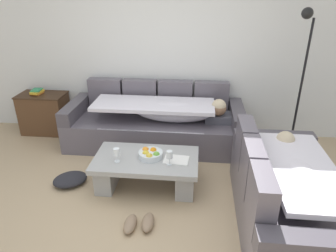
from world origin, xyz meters
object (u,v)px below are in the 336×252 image
at_px(side_cabinet, 45,113).
at_px(crumpled_garment, 70,179).
at_px(fruit_bowl, 150,154).
at_px(open_magazine, 176,160).
at_px(wine_glass_near_right, 169,155).
at_px(coffee_table, 146,168).
at_px(wine_glass_near_left, 116,153).
at_px(floor_lamp, 300,74).
at_px(pair_of_shoes, 139,223).
at_px(couch_along_wall, 158,123).
at_px(book_stack_on_cabinet, 37,92).
at_px(couch_near_window, 286,196).

xyz_separation_m(side_cabinet, crumpled_garment, (0.94, -1.37, -0.26)).
xyz_separation_m(fruit_bowl, open_magazine, (0.30, -0.03, -0.04)).
distance_m(wine_glass_near_right, side_cabinet, 2.58).
height_order(open_magazine, crumpled_garment, open_magazine).
xyz_separation_m(coffee_table, crumpled_garment, (-0.92, -0.07, -0.18)).
xyz_separation_m(coffee_table, wine_glass_near_left, (-0.31, -0.12, 0.26)).
xyz_separation_m(coffee_table, floor_lamp, (1.90, 1.12, 0.88)).
bearing_deg(wine_glass_near_right, pair_of_shoes, -112.40).
xyz_separation_m(wine_glass_near_left, pair_of_shoes, (0.35, -0.58, -0.45)).
xyz_separation_m(couch_along_wall, wine_glass_near_left, (-0.30, -1.20, 0.17)).
bearing_deg(side_cabinet, pair_of_shoes, -46.44).
distance_m(couch_along_wall, book_stack_on_cabinet, 1.97).
distance_m(coffee_table, open_magazine, 0.38).
height_order(coffee_table, fruit_bowl, fruit_bowl).
distance_m(coffee_table, book_stack_on_cabinet, 2.38).
distance_m(coffee_table, fruit_bowl, 0.19).
height_order(pair_of_shoes, crumpled_garment, crumpled_garment).
height_order(couch_near_window, crumpled_garment, couch_near_window).
bearing_deg(couch_near_window, pair_of_shoes, 98.14).
bearing_deg(crumpled_garment, side_cabinet, 124.50).
xyz_separation_m(open_magazine, pair_of_shoes, (-0.31, -0.68, -0.34)).
bearing_deg(fruit_bowl, floor_lamp, 30.88).
xyz_separation_m(side_cabinet, floor_lamp, (3.77, -0.18, 0.80)).
bearing_deg(coffee_table, floor_lamp, 30.52).
bearing_deg(side_cabinet, crumpled_garment, -55.50).
distance_m(floor_lamp, pair_of_shoes, 2.82).
distance_m(wine_glass_near_right, floor_lamp, 2.13).
relative_size(couch_along_wall, book_stack_on_cabinet, 11.46).
distance_m(couch_near_window, floor_lamp, 1.85).
bearing_deg(crumpled_garment, couch_along_wall, 51.39).
bearing_deg(open_magazine, floor_lamp, 41.19).
relative_size(floor_lamp, crumpled_garment, 4.88).
distance_m(couch_along_wall, crumpled_garment, 1.49).
bearing_deg(wine_glass_near_right, open_magazine, 54.14).
bearing_deg(coffee_table, pair_of_shoes, -86.80).
bearing_deg(couch_along_wall, side_cabinet, 173.13).
height_order(wine_glass_near_left, wine_glass_near_right, same).
xyz_separation_m(fruit_bowl, book_stack_on_cabinet, (-1.98, 1.30, 0.25)).
bearing_deg(pair_of_shoes, side_cabinet, 133.56).
xyz_separation_m(couch_along_wall, open_magazine, (0.36, -1.10, 0.06)).
bearing_deg(pair_of_shoes, open_magazine, 65.54).
bearing_deg(book_stack_on_cabinet, floor_lamp, -2.83).
distance_m(open_magazine, crumpled_garment, 1.32).
relative_size(couch_near_window, floor_lamp, 0.93).
height_order(wine_glass_near_right, side_cabinet, side_cabinet).
distance_m(wine_glass_near_right, open_magazine, 0.16).
height_order(couch_along_wall, wine_glass_near_left, couch_along_wall).
bearing_deg(couch_along_wall, coffee_table, -89.59).
distance_m(couch_along_wall, side_cabinet, 1.87).
relative_size(couch_along_wall, crumpled_garment, 6.36).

